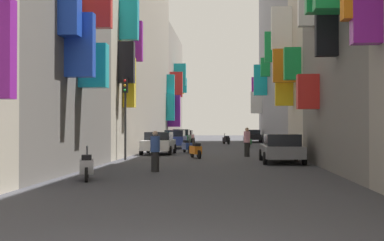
# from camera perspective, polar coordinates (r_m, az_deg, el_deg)

# --- Properties ---
(ground_plane) EXTENTS (140.00, 140.00, 0.00)m
(ground_plane) POSITION_cam_1_polar(r_m,az_deg,el_deg) (35.73, 2.55, -3.58)
(ground_plane) COLOR #38383D
(building_left_mid_b) EXTENTS (7.02, 3.87, 12.36)m
(building_left_mid_b) POSITION_cam_1_polar(r_m,az_deg,el_deg) (28.99, -13.99, 8.04)
(building_left_mid_b) COLOR #BCB29E
(building_left_mid_b) RESTS_ON ground
(building_left_mid_c) EXTENTS (7.25, 21.20, 20.50)m
(building_left_mid_c) POSITION_cam_1_polar(r_m,az_deg,el_deg) (41.64, -8.57, 11.00)
(building_left_mid_c) COLOR #9E9384
(building_left_mid_c) RESTS_ON ground
(building_left_far) EXTENTS (7.32, 15.30, 12.55)m
(building_left_far) POSITION_cam_1_polar(r_m,az_deg,el_deg) (58.86, -4.67, 3.66)
(building_left_far) COLOR gray
(building_left_far) RESTS_ON ground
(building_right_mid_c) EXTENTS (7.38, 23.95, 20.03)m
(building_right_mid_c) POSITION_cam_1_polar(r_m,az_deg,el_deg) (47.44, 12.72, 9.28)
(building_right_mid_c) COLOR gray
(building_right_mid_c) RESTS_ON ground
(building_right_far) EXTENTS (7.34, 7.51, 19.78)m
(building_right_far) POSITION_cam_1_polar(r_m,az_deg,el_deg) (62.84, 10.54, 6.69)
(building_right_far) COLOR gray
(building_right_far) RESTS_ON ground
(parked_car_blue) EXTENTS (1.90, 4.03, 1.50)m
(parked_car_blue) POSITION_cam_1_polar(r_m,az_deg,el_deg) (41.86, -1.96, -2.08)
(parked_car_blue) COLOR navy
(parked_car_blue) RESTS_ON ground
(parked_car_green) EXTENTS (1.90, 4.18, 1.54)m
(parked_car_green) POSITION_cam_1_polar(r_m,az_deg,el_deg) (49.70, -1.22, -1.86)
(parked_car_green) COLOR #236638
(parked_car_green) RESTS_ON ground
(parked_car_grey) EXTENTS (2.00, 4.43, 1.42)m
(parked_car_grey) POSITION_cam_1_polar(r_m,az_deg,el_deg) (25.38, 10.10, -3.05)
(parked_car_grey) COLOR slate
(parked_car_grey) RESTS_ON ground
(parked_car_black) EXTENTS (1.99, 4.47, 1.45)m
(parked_car_black) POSITION_cam_1_polar(r_m,az_deg,el_deg) (58.84, 6.87, -1.71)
(parked_car_black) COLOR black
(parked_car_black) RESTS_ON ground
(parked_car_red) EXTENTS (1.93, 4.14, 1.42)m
(parked_car_red) POSITION_cam_1_polar(r_m,az_deg,el_deg) (54.80, -0.80, -1.80)
(parked_car_red) COLOR #B21E1E
(parked_car_red) RESTS_ON ground
(parked_car_white) EXTENTS (1.99, 4.22, 1.44)m
(parked_car_white) POSITION_cam_1_polar(r_m,az_deg,el_deg) (32.98, -3.78, -2.49)
(parked_car_white) COLOR white
(parked_car_white) RESTS_ON ground
(scooter_orange) EXTENTS (0.79, 1.68, 1.13)m
(scooter_orange) POSITION_cam_1_polar(r_m,az_deg,el_deg) (28.67, 0.42, -3.36)
(scooter_orange) COLOR orange
(scooter_orange) RESTS_ON ground
(scooter_blue) EXTENTS (0.81, 1.83, 1.13)m
(scooter_blue) POSITION_cam_1_polar(r_m,az_deg,el_deg) (34.53, -0.58, -2.91)
(scooter_blue) COLOR #2D4CAD
(scooter_blue) RESTS_ON ground
(scooter_black) EXTENTS (0.79, 1.72, 1.13)m
(scooter_black) POSITION_cam_1_polar(r_m,az_deg,el_deg) (51.70, 3.90, -2.18)
(scooter_black) COLOR black
(scooter_black) RESTS_ON ground
(scooter_silver) EXTENTS (0.70, 1.78, 1.13)m
(scooter_silver) POSITION_cam_1_polar(r_m,az_deg,el_deg) (17.22, -11.84, -5.10)
(scooter_silver) COLOR #ADADB2
(scooter_silver) RESTS_ON ground
(scooter_green) EXTENTS (0.55, 1.98, 1.13)m
(scooter_green) POSITION_cam_1_polar(r_m,az_deg,el_deg) (44.64, 6.38, -2.41)
(scooter_green) COLOR #287F3D
(scooter_green) RESTS_ON ground
(pedestrian_crossing) EXTENTS (0.45, 0.45, 1.74)m
(pedestrian_crossing) POSITION_cam_1_polar(r_m,az_deg,el_deg) (30.15, 6.24, -2.45)
(pedestrian_crossing) COLOR black
(pedestrian_crossing) RESTS_ON ground
(pedestrian_near_left) EXTENTS (0.53, 0.53, 1.62)m
(pedestrian_near_left) POSITION_cam_1_polar(r_m,az_deg,el_deg) (20.03, -4.20, -3.51)
(pedestrian_near_left) COLOR black
(pedestrian_near_left) RESTS_ON ground
(traffic_light_near_corner) EXTENTS (0.26, 0.34, 4.38)m
(traffic_light_near_corner) POSITION_cam_1_polar(r_m,az_deg,el_deg) (27.34, -7.56, 1.79)
(traffic_light_near_corner) COLOR #2D2D2D
(traffic_light_near_corner) RESTS_ON ground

